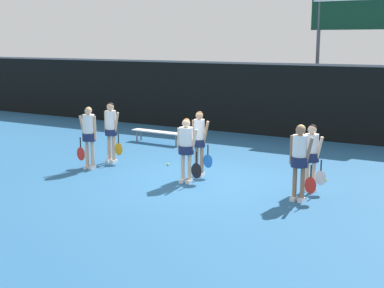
{
  "coord_description": "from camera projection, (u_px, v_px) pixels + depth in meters",
  "views": [
    {
      "loc": [
        6.82,
        -11.87,
        3.61
      ],
      "look_at": [
        -0.03,
        0.01,
        0.95
      ],
      "focal_mm": 50.0,
      "sensor_mm": 36.0,
      "label": 1
    }
  ],
  "objects": [
    {
      "name": "player_5",
      "position": [
        311.0,
        152.0,
        12.8
      ],
      "size": [
        0.64,
        0.38,
        1.65
      ],
      "rotation": [
        0.0,
        0.0,
        -0.19
      ],
      "color": "beige",
      "rests_on": "ground_plane"
    },
    {
      "name": "player_3",
      "position": [
        111.0,
        127.0,
        15.87
      ],
      "size": [
        0.65,
        0.36,
        1.81
      ],
      "rotation": [
        0.0,
        0.0,
        0.03
      ],
      "color": "tan",
      "rests_on": "ground_plane"
    },
    {
      "name": "ground_plane",
      "position": [
        193.0,
        179.0,
        14.12
      ],
      "size": [
        140.0,
        140.0,
        0.0
      ],
      "primitive_type": "plane",
      "color": "#235684"
    },
    {
      "name": "fence_windscreen",
      "position": [
        288.0,
        100.0,
        19.94
      ],
      "size": [
        60.0,
        0.08,
        2.79
      ],
      "color": "black",
      "rests_on": "ground_plane"
    },
    {
      "name": "tennis_ball_0",
      "position": [
        194.0,
        167.0,
        15.3
      ],
      "size": [
        0.07,
        0.07,
        0.07
      ],
      "primitive_type": "sphere",
      "color": "#CCE033",
      "rests_on": "ground_plane"
    },
    {
      "name": "scoreboard",
      "position": [
        354.0,
        26.0,
        20.11
      ],
      "size": [
        3.28,
        0.15,
        5.34
      ],
      "color": "#515156",
      "rests_on": "ground_plane"
    },
    {
      "name": "tennis_ball_3",
      "position": [
        120.0,
        152.0,
        17.37
      ],
      "size": [
        0.07,
        0.07,
        0.07
      ],
      "primitive_type": "sphere",
      "color": "#CCE033",
      "rests_on": "ground_plane"
    },
    {
      "name": "tennis_ball_1",
      "position": [
        193.0,
        172.0,
        14.78
      ],
      "size": [
        0.06,
        0.06,
        0.06
      ],
      "primitive_type": "sphere",
      "color": "#CCE033",
      "rests_on": "ground_plane"
    },
    {
      "name": "tennis_ball_2",
      "position": [
        326.0,
        180.0,
        13.93
      ],
      "size": [
        0.07,
        0.07,
        0.07
      ],
      "primitive_type": "sphere",
      "color": "#CCE033",
      "rests_on": "ground_plane"
    },
    {
      "name": "player_4",
      "position": [
        199.0,
        139.0,
        14.28
      ],
      "size": [
        0.61,
        0.33,
        1.77
      ],
      "rotation": [
        0.0,
        0.0,
        0.1
      ],
      "color": "tan",
      "rests_on": "ground_plane"
    },
    {
      "name": "bench_courtside",
      "position": [
        158.0,
        133.0,
        19.05
      ],
      "size": [
        2.12,
        0.45,
        0.42
      ],
      "rotation": [
        0.0,
        0.0,
        -0.04
      ],
      "color": "silver",
      "rests_on": "ground_plane"
    },
    {
      "name": "player_0",
      "position": [
        89.0,
        132.0,
        15.1
      ],
      "size": [
        0.66,
        0.38,
        1.78
      ],
      "rotation": [
        0.0,
        0.0,
        0.15
      ],
      "color": "tan",
      "rests_on": "ground_plane"
    },
    {
      "name": "player_1",
      "position": [
        186.0,
        145.0,
        13.61
      ],
      "size": [
        0.68,
        0.4,
        1.67
      ],
      "rotation": [
        0.0,
        0.0,
        0.11
      ],
      "color": "beige",
      "rests_on": "ground_plane"
    },
    {
      "name": "tennis_ball_4",
      "position": [
        168.0,
        164.0,
        15.69
      ],
      "size": [
        0.07,
        0.07,
        0.07
      ],
      "primitive_type": "sphere",
      "color": "#CCE033",
      "rests_on": "ground_plane"
    },
    {
      "name": "player_2",
      "position": [
        300.0,
        156.0,
        12.02
      ],
      "size": [
        0.66,
        0.39,
        1.77
      ],
      "rotation": [
        0.0,
        0.0,
        -0.03
      ],
      "color": "#8C664C",
      "rests_on": "ground_plane"
    }
  ]
}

